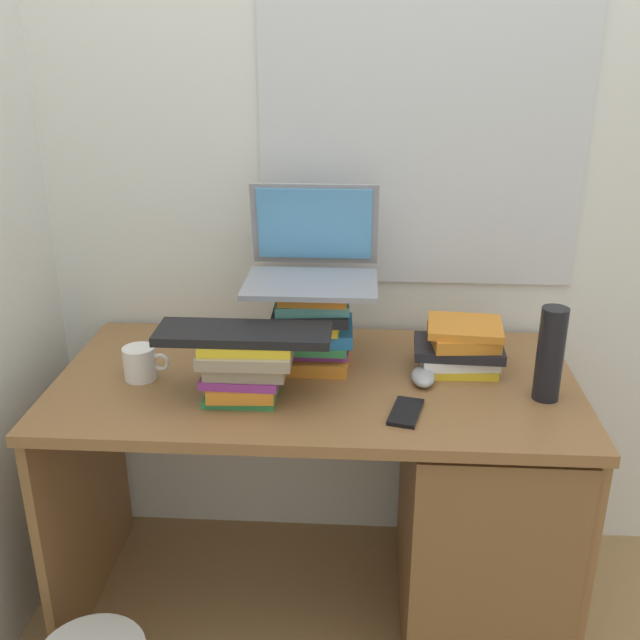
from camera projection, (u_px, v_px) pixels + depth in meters
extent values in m
plane|color=#9E7A4C|center=(317.00, 600.00, 2.21)|extent=(6.00, 6.00, 0.00)
cube|color=silver|center=(325.00, 138.00, 2.08)|extent=(6.00, 0.05, 2.60)
cube|color=silver|center=(422.00, 144.00, 2.04)|extent=(0.90, 0.01, 0.80)
cube|color=olive|center=(316.00, 383.00, 1.94)|extent=(1.35, 0.68, 0.03)
cube|color=olive|center=(85.00, 492.00, 2.11)|extent=(0.02, 0.63, 0.71)
cube|color=olive|center=(556.00, 509.00, 2.04)|extent=(0.02, 0.63, 0.71)
cube|color=brown|center=(479.00, 514.00, 2.02)|extent=(0.41, 0.58, 0.67)
cube|color=orange|center=(307.00, 358.00, 2.00)|extent=(0.23, 0.19, 0.04)
cube|color=#8C338C|center=(311.00, 347.00, 2.00)|extent=(0.21, 0.14, 0.02)
cube|color=#338C4C|center=(313.00, 342.00, 1.98)|extent=(0.19, 0.15, 0.02)
cube|color=#2672B2|center=(313.00, 330.00, 1.98)|extent=(0.22, 0.19, 0.03)
cube|color=yellow|center=(308.00, 322.00, 1.95)|extent=(0.18, 0.15, 0.03)
cube|color=black|center=(311.00, 312.00, 1.95)|extent=(0.20, 0.18, 0.03)
cube|color=teal|center=(311.00, 301.00, 1.95)|extent=(0.21, 0.21, 0.03)
cube|color=orange|center=(314.00, 292.00, 1.93)|extent=(0.18, 0.18, 0.03)
cube|color=#338C4C|center=(242.00, 392.00, 1.83)|extent=(0.18, 0.16, 0.02)
cube|color=orange|center=(243.00, 385.00, 1.82)|extent=(0.17, 0.16, 0.03)
cube|color=#8C338C|center=(243.00, 375.00, 1.81)|extent=(0.19, 0.15, 0.02)
cube|color=gray|center=(247.00, 363.00, 1.80)|extent=(0.19, 0.15, 0.04)
cube|color=gray|center=(247.00, 352.00, 1.78)|extent=(0.23, 0.17, 0.03)
cube|color=yellow|center=(247.00, 341.00, 1.78)|extent=(0.23, 0.17, 0.02)
cube|color=yellow|center=(462.00, 366.00, 1.97)|extent=(0.18, 0.15, 0.02)
cube|color=white|center=(458.00, 358.00, 1.96)|extent=(0.21, 0.15, 0.03)
cube|color=black|center=(458.00, 348.00, 1.95)|extent=(0.24, 0.16, 0.03)
cube|color=orange|center=(463.00, 337.00, 1.95)|extent=(0.18, 0.18, 0.03)
cube|color=orange|center=(465.00, 327.00, 1.94)|extent=(0.20, 0.18, 0.02)
cube|color=gray|center=(311.00, 284.00, 1.92)|extent=(0.35, 0.24, 0.01)
cube|color=gray|center=(315.00, 224.00, 2.01)|extent=(0.35, 0.06, 0.23)
cube|color=#59A5E5|center=(314.00, 224.00, 2.01)|extent=(0.31, 0.05, 0.20)
cube|color=black|center=(243.00, 334.00, 1.77)|extent=(0.42, 0.14, 0.02)
ellipsoid|color=#A5A8AD|center=(423.00, 377.00, 1.89)|extent=(0.06, 0.10, 0.04)
cylinder|color=white|center=(140.00, 363.00, 1.91)|extent=(0.08, 0.08, 0.09)
torus|color=white|center=(160.00, 362.00, 1.91)|extent=(0.05, 0.01, 0.05)
cylinder|color=black|center=(550.00, 354.00, 1.78)|extent=(0.07, 0.07, 0.24)
cube|color=black|center=(406.00, 412.00, 1.75)|extent=(0.10, 0.15, 0.01)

